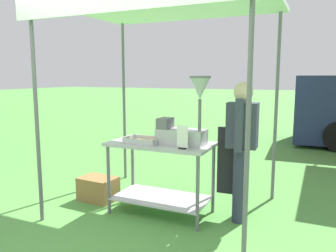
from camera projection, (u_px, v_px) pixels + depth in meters
The scene contains 8 objects.
ground_plane at pixel (236, 144), 8.45m from camera, with size 70.00×70.00×0.00m, color #519342.
stall_canopy at pixel (164, 11), 3.92m from camera, with size 2.56×2.05×2.54m.
donut_cart at pixel (161, 163), 4.09m from camera, with size 1.24×0.67×0.88m.
donut_tray at pixel (143, 141), 4.02m from camera, with size 0.41×0.27×0.07m.
donut_fryer at pixel (185, 122), 3.89m from camera, with size 0.62×0.28×0.79m.
menu_sign at pixel (182, 139), 3.68m from camera, with size 0.13×0.05×0.26m.
vendor at pixel (241, 144), 3.88m from camera, with size 0.45×0.53×1.61m.
supply_crate at pixel (98, 189), 4.60m from camera, with size 0.51×0.37×0.32m.
Camera 1 is at (1.89, -2.25, 1.67)m, focal length 36.14 mm.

